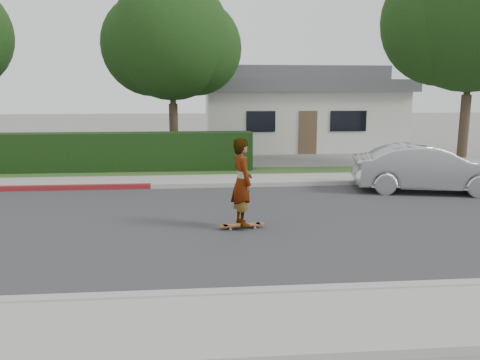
{
  "coord_description": "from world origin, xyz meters",
  "views": [
    {
      "loc": [
        2.5,
        -10.38,
        2.92
      ],
      "look_at": [
        3.42,
        -0.05,
        1.0
      ],
      "focal_mm": 35.0,
      "sensor_mm": 36.0,
      "label": 1
    }
  ],
  "objects": [
    {
      "name": "ground",
      "position": [
        0.0,
        0.0,
        0.0
      ],
      "size": [
        120.0,
        120.0,
        0.0
      ],
      "primitive_type": "plane",
      "color": "slate",
      "rests_on": "ground"
    },
    {
      "name": "road",
      "position": [
        0.0,
        0.0,
        0.01
      ],
      "size": [
        60.0,
        8.0,
        0.01
      ],
      "primitive_type": "cube",
      "color": "#2D2D30",
      "rests_on": "ground"
    },
    {
      "name": "curb_near",
      "position": [
        0.0,
        -4.1,
        0.07
      ],
      "size": [
        60.0,
        0.2,
        0.15
      ],
      "primitive_type": "cube",
      "color": "#9E9E99",
      "rests_on": "ground"
    },
    {
      "name": "curb_far",
      "position": [
        0.0,
        4.1,
        0.07
      ],
      "size": [
        60.0,
        0.2,
        0.15
      ],
      "primitive_type": "cube",
      "color": "#9E9E99",
      "rests_on": "ground"
    },
    {
      "name": "sidewalk_far",
      "position": [
        0.0,
        5.0,
        0.06
      ],
      "size": [
        60.0,
        1.6,
        0.12
      ],
      "primitive_type": "cube",
      "color": "gray",
      "rests_on": "ground"
    },
    {
      "name": "planting_strip",
      "position": [
        0.0,
        6.6,
        0.05
      ],
      "size": [
        60.0,
        1.6,
        0.1
      ],
      "primitive_type": "cube",
      "color": "#2D4C1E",
      "rests_on": "ground"
    },
    {
      "name": "hedge",
      "position": [
        -3.0,
        7.2,
        0.75
      ],
      "size": [
        15.0,
        1.0,
        1.5
      ],
      "primitive_type": "cube",
      "color": "black",
      "rests_on": "ground"
    },
    {
      "name": "tree_center",
      "position": [
        1.49,
        9.19,
        4.9
      ],
      "size": [
        5.66,
        4.84,
        7.44
      ],
      "color": "#33261C",
      "rests_on": "ground"
    },
    {
      "name": "tree_right",
      "position": [
        12.49,
        6.69,
        5.63
      ],
      "size": [
        6.32,
        5.6,
        8.56
      ],
      "color": "#33261C",
      "rests_on": "ground"
    },
    {
      "name": "house",
      "position": [
        8.0,
        16.0,
        2.1
      ],
      "size": [
        10.6,
        8.6,
        4.3
      ],
      "color": "beige",
      "rests_on": "ground"
    },
    {
      "name": "skateboard",
      "position": [
        3.42,
        -0.55,
        0.09
      ],
      "size": [
        1.04,
        0.33,
        0.09
      ],
      "rotation": [
        0.0,
        0.0,
        0.13
      ],
      "color": "#C36C35",
      "rests_on": "ground"
    },
    {
      "name": "skateboarder",
      "position": [
        3.42,
        -0.55,
        1.05
      ],
      "size": [
        0.6,
        0.78,
        1.89
      ],
      "primitive_type": "imported",
      "rotation": [
        0.0,
        0.0,
        1.81
      ],
      "color": "white",
      "rests_on": "skateboard"
    },
    {
      "name": "car_silver",
      "position": [
        9.33,
        2.86,
        0.72
      ],
      "size": [
        4.58,
        2.47,
        1.43
      ],
      "primitive_type": "imported",
      "rotation": [
        0.0,
        0.0,
        1.34
      ],
      "color": "#AEB1B5",
      "rests_on": "ground"
    }
  ]
}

